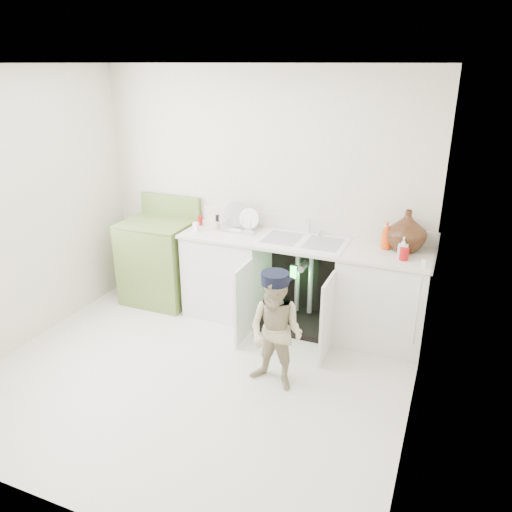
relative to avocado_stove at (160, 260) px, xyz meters
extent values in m
plane|color=silver|center=(1.07, -1.18, -0.47)|extent=(3.50, 3.50, 0.00)
cube|color=beige|center=(1.07, 0.32, 0.78)|extent=(3.50, 2.50, 0.02)
cube|color=beige|center=(1.07, -2.68, 0.78)|extent=(3.50, 2.50, 0.02)
cube|color=beige|center=(-0.68, -1.18, 0.78)|extent=(2.50, 3.00, 0.02)
cube|color=beige|center=(2.82, -1.18, 0.78)|extent=(2.50, 3.00, 0.02)
plane|color=white|center=(1.07, -1.18, 2.03)|extent=(3.50, 3.50, 0.00)
cube|color=white|center=(0.82, 0.02, -0.04)|extent=(0.80, 0.60, 0.86)
cube|color=white|center=(2.42, 0.02, -0.04)|extent=(0.80, 0.60, 0.86)
cube|color=black|center=(1.62, 0.29, -0.04)|extent=(0.80, 0.06, 0.86)
cube|color=black|center=(1.62, 0.02, -0.44)|extent=(0.80, 0.60, 0.06)
cylinder|color=gray|center=(1.55, 0.12, -0.02)|extent=(0.05, 0.05, 0.70)
cylinder|color=gray|center=(1.69, 0.12, -0.02)|extent=(0.05, 0.05, 0.70)
cylinder|color=gray|center=(1.62, 0.07, 0.15)|extent=(0.07, 0.18, 0.07)
cube|color=white|center=(1.22, -0.48, -0.07)|extent=(0.03, 0.40, 0.76)
cube|color=white|center=(2.02, -0.48, -0.07)|extent=(0.02, 0.40, 0.76)
cube|color=silver|center=(1.62, 0.02, 0.42)|extent=(2.44, 0.64, 0.03)
cube|color=silver|center=(1.62, 0.31, 0.51)|extent=(2.44, 0.02, 0.15)
cube|color=white|center=(1.62, 0.02, 0.43)|extent=(0.85, 0.55, 0.02)
cube|color=gray|center=(1.41, 0.02, 0.44)|extent=(0.34, 0.40, 0.01)
cube|color=gray|center=(1.82, 0.02, 0.44)|extent=(0.34, 0.40, 0.01)
cylinder|color=silver|center=(1.62, 0.24, 0.52)|extent=(0.03, 0.03, 0.17)
cylinder|color=silver|center=(1.62, 0.18, 0.60)|extent=(0.02, 0.14, 0.02)
cylinder|color=silver|center=(1.73, 0.24, 0.47)|extent=(0.04, 0.04, 0.06)
cylinder|color=white|center=(2.75, -0.29, 0.08)|extent=(0.01, 0.01, 0.70)
cube|color=white|center=(2.75, -0.20, 0.46)|extent=(0.04, 0.02, 0.06)
cube|color=silver|center=(0.89, 0.14, 0.44)|extent=(0.44, 0.29, 0.02)
cylinder|color=silver|center=(0.86, 0.16, 0.52)|extent=(0.27, 0.10, 0.26)
cylinder|color=white|center=(1.01, 0.14, 0.51)|extent=(0.21, 0.06, 0.21)
cylinder|color=silver|center=(0.72, 0.04, 0.51)|extent=(0.01, 0.01, 0.13)
cylinder|color=silver|center=(0.81, 0.04, 0.51)|extent=(0.01, 0.01, 0.13)
cylinder|color=silver|center=(0.89, 0.04, 0.51)|extent=(0.01, 0.01, 0.13)
cylinder|color=silver|center=(0.98, 0.04, 0.51)|extent=(0.01, 0.01, 0.13)
cylinder|color=silver|center=(1.07, 0.04, 0.51)|extent=(0.01, 0.01, 0.13)
imported|color=#412912|center=(2.55, 0.16, 0.62)|extent=(0.36, 0.36, 0.38)
imported|color=#F4460C|center=(2.39, 0.12, 0.56)|extent=(0.10, 0.10, 0.26)
imported|color=white|center=(2.56, -0.04, 0.52)|extent=(0.08, 0.09, 0.18)
cylinder|color=#A90E10|center=(2.58, -0.10, 0.49)|extent=(0.08, 0.08, 0.11)
cylinder|color=#A70E0F|center=(0.47, 0.10, 0.48)|extent=(0.05, 0.05, 0.10)
cylinder|color=#BBB089|center=(0.70, 0.02, 0.47)|extent=(0.06, 0.06, 0.08)
cylinder|color=black|center=(0.65, 0.14, 0.49)|extent=(0.04, 0.04, 0.12)
cube|color=white|center=(0.51, -0.08, 0.48)|extent=(0.05, 0.05, 0.09)
cube|color=olive|center=(0.00, -0.01, -0.03)|extent=(0.73, 0.65, 0.89)
cube|color=olive|center=(0.00, -0.01, 0.43)|extent=(0.73, 0.65, 0.02)
cube|color=olive|center=(0.00, 0.28, 0.55)|extent=(0.73, 0.06, 0.23)
cylinder|color=black|center=(-0.18, -0.17, 0.43)|extent=(0.16, 0.16, 0.02)
cylinder|color=silver|center=(-0.18, -0.17, 0.44)|extent=(0.19, 0.19, 0.01)
cylinder|color=black|center=(-0.18, 0.15, 0.43)|extent=(0.16, 0.16, 0.02)
cylinder|color=silver|center=(-0.18, 0.15, 0.44)|extent=(0.19, 0.19, 0.01)
cylinder|color=black|center=(0.18, -0.17, 0.43)|extent=(0.16, 0.16, 0.02)
cylinder|color=silver|center=(0.18, -0.17, 0.44)|extent=(0.19, 0.19, 0.01)
cylinder|color=black|center=(0.18, 0.15, 0.43)|extent=(0.16, 0.16, 0.02)
cylinder|color=silver|center=(0.18, 0.15, 0.44)|extent=(0.19, 0.19, 0.01)
imported|color=#BFAF89|center=(1.75, -1.04, 0.02)|extent=(0.54, 0.45, 0.99)
cylinder|color=black|center=(1.75, -1.04, 0.49)|extent=(0.26, 0.26, 0.09)
cube|color=black|center=(1.76, -0.94, 0.45)|extent=(0.18, 0.12, 0.01)
cube|color=black|center=(1.65, -0.32, 0.25)|extent=(0.07, 0.01, 0.14)
cube|color=#26F23F|center=(1.65, -0.33, 0.25)|extent=(0.06, 0.00, 0.12)
camera|label=1|loc=(2.93, -4.32, 2.04)|focal=35.00mm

